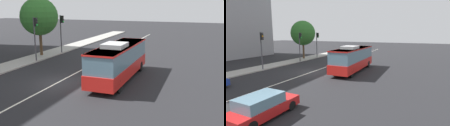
{
  "view_description": "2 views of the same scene",
  "coord_description": "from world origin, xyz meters",
  "views": [
    {
      "loc": [
        -17.68,
        -11.64,
        6.64
      ],
      "look_at": [
        1.62,
        -4.43,
        1.77
      ],
      "focal_mm": 40.12,
      "sensor_mm": 36.0,
      "label": 1
    },
    {
      "loc": [
        -18.79,
        -12.92,
        5.04
      ],
      "look_at": [
        0.4,
        -3.6,
        1.4
      ],
      "focal_mm": 27.99,
      "sensor_mm": 36.0,
      "label": 2
    }
  ],
  "objects": [
    {
      "name": "street_tree_kerbside_left",
      "position": [
        9.15,
        8.21,
        5.08
      ],
      "size": [
        4.74,
        4.74,
        7.46
      ],
      "color": "#4C3823",
      "rests_on": "ground_plane"
    },
    {
      "name": "traffic_light_far_corner",
      "position": [
        11.75,
        6.62,
        3.56
      ],
      "size": [
        0.34,
        0.62,
        5.2
      ],
      "rotation": [
        0.0,
        0.0,
        -1.48
      ],
      "color": "#47474C",
      "rests_on": "ground_plane"
    },
    {
      "name": "ground_plane",
      "position": [
        0.0,
        0.0,
        0.0
      ],
      "size": [
        160.0,
        160.0,
        0.0
      ],
      "primitive_type": "plane",
      "color": "black"
    },
    {
      "name": "lane_centre_line",
      "position": [
        0.0,
        0.0,
        0.01
      ],
      "size": [
        76.0,
        0.16,
        0.01
      ],
      "primitive_type": "cube",
      "color": "silver",
      "rests_on": "ground_plane"
    },
    {
      "name": "traffic_light_near_corner",
      "position": [
        6.13,
        6.62,
        3.56
      ],
      "size": [
        0.33,
        0.62,
        5.2
      ],
      "rotation": [
        0.0,
        0.0,
        -1.59
      ],
      "color": "#47474C",
      "rests_on": "ground_plane"
    },
    {
      "name": "transit_bus",
      "position": [
        2.89,
        -4.64,
        1.81
      ],
      "size": [
        10.02,
        2.57,
        3.46
      ],
      "rotation": [
        0.0,
        0.0,
        0.01
      ],
      "color": "red",
      "rests_on": "ground_plane"
    }
  ]
}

